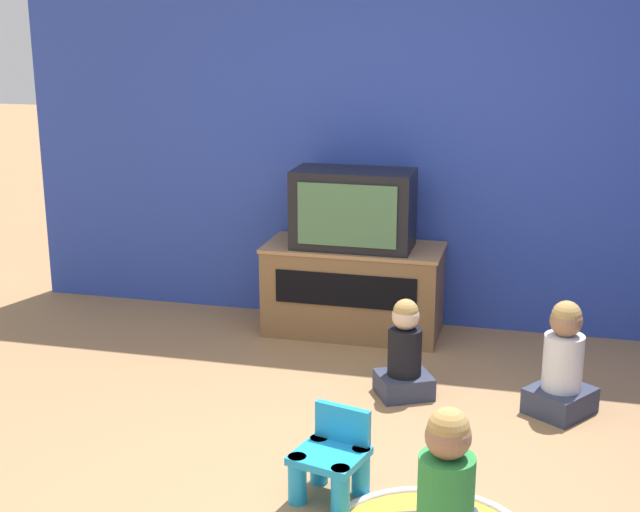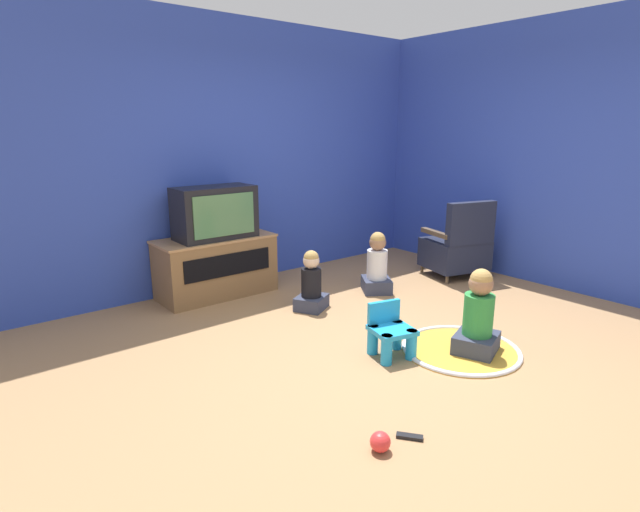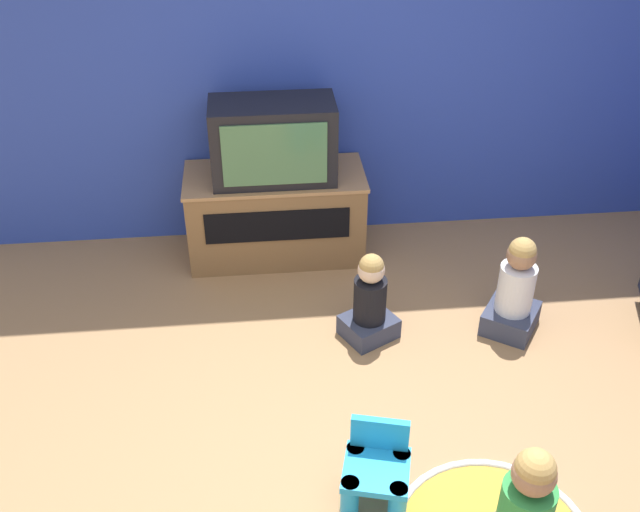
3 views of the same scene
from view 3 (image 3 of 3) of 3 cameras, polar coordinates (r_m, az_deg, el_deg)
The scene contains 7 objects.
ground_plane at distance 3.83m, azimuth 6.43°, elevation -16.45°, with size 30.00×30.00×0.00m, color #9E754C.
wall_back at distance 5.01m, azimuth -0.30°, elevation 16.35°, with size 5.60×0.12×2.82m.
tv_cabinet at distance 5.12m, azimuth -3.39°, elevation 3.30°, with size 1.20×0.55×0.61m.
television at distance 4.83m, azimuth -3.59°, elevation 8.73°, with size 0.79×0.40×0.52m.
yellow_kid_chair at distance 3.61m, azimuth 4.32°, elevation -16.13°, with size 0.37×0.35×0.40m.
child_watching_center at distance 4.41m, azimuth 3.82°, elevation -3.51°, with size 0.38×0.37×0.58m.
child_watching_right at distance 4.59m, azimuth 14.65°, elevation -2.60°, with size 0.42×0.43×0.65m.
Camera 3 is at (-0.65, -2.35, 2.95)m, focal length 42.00 mm.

